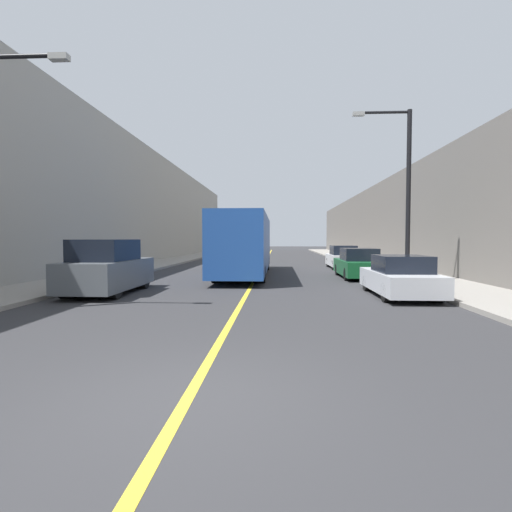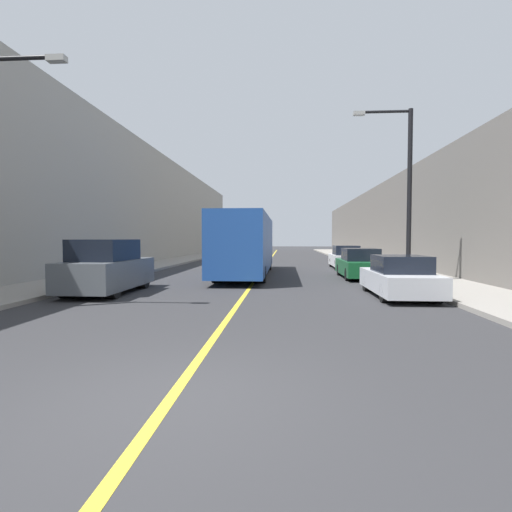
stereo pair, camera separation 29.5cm
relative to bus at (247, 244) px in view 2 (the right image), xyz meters
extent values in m
plane|color=#2D2D30|center=(0.66, -16.99, -1.74)|extent=(200.00, 200.00, 0.00)
cube|color=gray|center=(-7.41, 13.01, -1.66)|extent=(3.17, 72.00, 0.14)
cube|color=gray|center=(8.74, 13.01, -1.66)|extent=(3.17, 72.00, 0.14)
cube|color=gray|center=(-11.00, 13.01, 3.12)|extent=(4.00, 72.00, 9.72)
cube|color=#66605B|center=(12.33, 13.01, 1.65)|extent=(4.00, 72.00, 6.78)
cube|color=gold|center=(0.66, 13.01, -1.73)|extent=(0.16, 72.00, 0.01)
cube|color=#1E4793|center=(0.00, 0.01, 0.03)|extent=(2.45, 12.03, 2.91)
cube|color=black|center=(0.00, -5.98, 0.54)|extent=(2.09, 0.04, 1.31)
cylinder|color=black|center=(-0.96, -3.72, -1.22)|extent=(0.54, 1.04, 1.04)
cylinder|color=black|center=(0.96, -3.72, -1.22)|extent=(0.54, 1.04, 1.04)
cylinder|color=black|center=(-0.96, 3.74, -1.22)|extent=(0.54, 1.04, 1.04)
cylinder|color=black|center=(0.96, 3.74, -1.22)|extent=(0.54, 1.04, 1.04)
cube|color=#51565B|center=(-4.45, -7.47, -1.02)|extent=(1.96, 4.62, 1.02)
cube|color=black|center=(-4.45, -7.70, -0.13)|extent=(1.73, 2.54, 0.76)
cube|color=black|center=(-4.45, -9.75, -0.85)|extent=(1.67, 0.04, 0.46)
cylinder|color=black|center=(-5.22, -8.90, -1.40)|extent=(0.43, 0.68, 0.68)
cylinder|color=black|center=(-3.69, -8.90, -1.40)|extent=(0.43, 0.68, 0.68)
cylinder|color=black|center=(-5.22, -6.04, -1.40)|extent=(0.43, 0.68, 0.68)
cylinder|color=black|center=(-3.69, -6.04, -1.40)|extent=(0.43, 0.68, 0.68)
cube|color=silver|center=(6.04, -7.67, -1.21)|extent=(1.85, 4.42, 0.68)
cube|color=black|center=(6.04, -7.89, -0.59)|extent=(1.63, 1.99, 0.57)
cube|color=black|center=(6.04, -9.85, -1.09)|extent=(1.57, 0.04, 0.30)
cylinder|color=black|center=(5.32, -9.04, -1.43)|extent=(0.41, 0.62, 0.62)
cylinder|color=black|center=(6.76, -9.04, -1.43)|extent=(0.41, 0.62, 0.62)
cylinder|color=black|center=(5.32, -6.30, -1.43)|extent=(0.41, 0.62, 0.62)
cylinder|color=black|center=(6.76, -6.30, -1.43)|extent=(0.41, 0.62, 0.62)
cube|color=#145128|center=(5.90, -1.12, -1.19)|extent=(1.84, 4.67, 0.72)
cube|color=black|center=(5.90, -1.36, -0.52)|extent=(1.62, 2.10, 0.62)
cube|color=black|center=(5.90, -3.43, -1.06)|extent=(1.57, 0.04, 0.33)
cylinder|color=black|center=(5.18, -2.57, -1.43)|extent=(0.41, 0.62, 0.62)
cylinder|color=black|center=(6.62, -2.57, -1.43)|extent=(0.41, 0.62, 0.62)
cylinder|color=black|center=(5.18, 0.33, -1.43)|extent=(0.41, 0.62, 0.62)
cylinder|color=black|center=(6.62, 0.33, -1.43)|extent=(0.41, 0.62, 0.62)
cube|color=silver|center=(6.17, 5.48, -1.18)|extent=(1.76, 4.57, 0.74)
cube|color=black|center=(6.17, 5.26, -0.50)|extent=(1.55, 2.06, 0.63)
cube|color=black|center=(6.17, 3.23, -1.05)|extent=(1.50, 0.04, 0.33)
cylinder|color=black|center=(5.49, 4.07, -1.43)|extent=(0.39, 0.62, 0.62)
cylinder|color=black|center=(6.86, 4.07, -1.43)|extent=(0.39, 0.62, 0.62)
cylinder|color=black|center=(5.49, 6.90, -1.43)|extent=(0.39, 0.62, 0.62)
cylinder|color=black|center=(6.86, 6.90, -1.43)|extent=(0.39, 0.62, 0.62)
cylinder|color=black|center=(-5.04, -11.43, 5.08)|extent=(2.18, 0.12, 0.12)
cube|color=#999993|center=(-3.94, -11.43, 5.03)|extent=(0.50, 0.24, 0.16)
cylinder|color=black|center=(7.46, -4.03, 2.12)|extent=(0.20, 0.20, 7.43)
cylinder|color=black|center=(6.37, -4.03, 5.74)|extent=(2.18, 0.12, 0.12)
cube|color=#999993|center=(5.27, -4.03, 5.69)|extent=(0.50, 0.24, 0.16)
camera|label=1|loc=(1.80, -21.80, 0.28)|focal=28.00mm
camera|label=2|loc=(2.09, -21.78, 0.28)|focal=28.00mm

